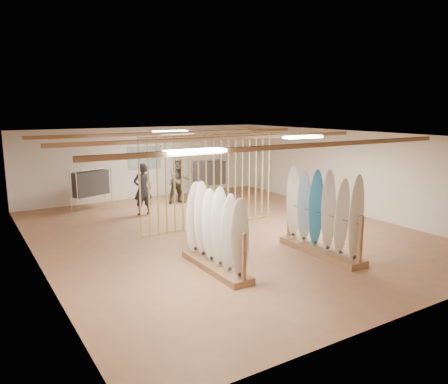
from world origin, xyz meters
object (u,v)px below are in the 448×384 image
rack_left (215,242)px  shopper_a (143,186)px  clothing_rack_a (91,183)px  shopper_b (179,177)px  rack_right (322,226)px  clothing_rack_b (208,173)px

rack_left → shopper_a: bearing=84.9°
clothing_rack_a → shopper_a: size_ratio=0.75×
shopper_a → shopper_b: size_ratio=1.00×
clothing_rack_a → shopper_b: (3.12, -0.52, 0.03)m
rack_left → clothing_rack_a: bearing=96.4°
rack_left → clothing_rack_a: rack_left is taller
rack_right → rack_left: bearing=171.5°
shopper_a → clothing_rack_b: bearing=-160.8°
shopper_b → clothing_rack_b: bearing=2.6°
rack_right → shopper_a: bearing=110.5°
shopper_b → rack_left: bearing=-109.1°
clothing_rack_b → shopper_a: 3.25m
clothing_rack_b → rack_left: bearing=-115.1°
rack_right → clothing_rack_b: (0.86, 7.13, 0.34)m
rack_right → shopper_b: 7.09m
rack_left → clothing_rack_b: (3.62, 6.69, 0.40)m
clothing_rack_b → shopper_a: (-3.09, -1.03, -0.05)m
clothing_rack_a → clothing_rack_b: bearing=-26.6°
rack_left → clothing_rack_b: bearing=61.8°
rack_left → rack_right: (2.76, -0.43, 0.05)m
rack_left → clothing_rack_b: 7.62m
rack_left → shopper_b: size_ratio=1.17×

